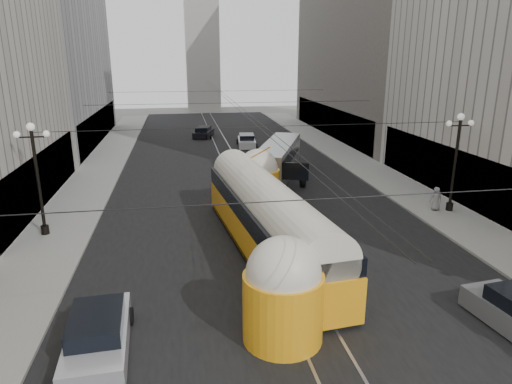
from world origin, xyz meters
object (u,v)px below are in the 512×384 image
object	(u,v)px
sedan_silver	(98,336)
streetcar	(267,217)
pedestrian_sidewalk_right	(436,199)
city_bus	(278,158)

from	to	relation	value
sedan_silver	streetcar	bearing A→B (deg)	45.42
pedestrian_sidewalk_right	city_bus	bearing A→B (deg)	-40.76
streetcar	city_bus	xyz separation A→B (m)	(3.95, 15.40, -0.41)
city_bus	sedan_silver	xyz separation A→B (m)	(-11.29, -22.85, -0.87)
streetcar	pedestrian_sidewalk_right	distance (m)	13.01
city_bus	pedestrian_sidewalk_right	world-z (taller)	city_bus
city_bus	pedestrian_sidewalk_right	size ratio (longest dim) A/B	7.43
streetcar	city_bus	bearing A→B (deg)	75.63
streetcar	sedan_silver	world-z (taller)	streetcar
city_bus	sedan_silver	world-z (taller)	city_bus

